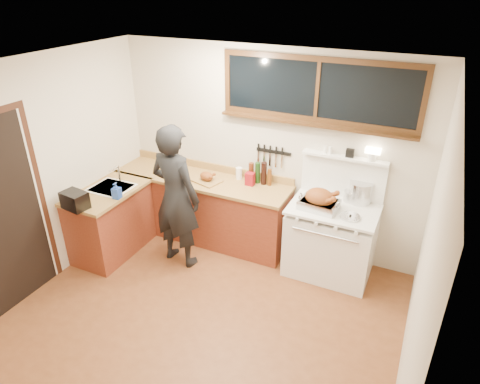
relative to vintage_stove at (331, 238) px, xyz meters
The scene contains 20 objects.
ground_plane 1.79m from the vintage_stove, 125.35° to the right, with size 4.00×3.50×0.02m, color brown.
room_shell 2.10m from the vintage_stove, 125.35° to the right, with size 4.10×3.60×2.65m.
counter_back 1.80m from the vintage_stove, behind, with size 2.44×0.64×1.00m.
counter_left 2.81m from the vintage_stove, 163.78° to the right, with size 0.64×1.09×0.90m.
sink_unit 2.80m from the vintage_stove, 165.18° to the right, with size 0.50×0.45×0.37m.
vintage_stove is the anchor object (origin of this frame).
back_window 1.68m from the vintage_stove, 142.43° to the left, with size 2.32×0.13×0.77m.
left_doorway 3.63m from the vintage_stove, 146.76° to the right, with size 0.02×1.04×2.17m.
knife_strip 1.29m from the vintage_stove, 160.75° to the left, with size 0.46×0.03×0.28m.
man 1.94m from the vintage_stove, 161.65° to the right, with size 0.72×0.52×1.83m.
soap_bottle 2.64m from the vintage_stove, 159.84° to the right, with size 0.10×0.10×0.20m.
toaster 3.04m from the vintage_stove, 154.46° to the right, with size 0.32×0.24×0.20m.
cutting_board 1.75m from the vintage_stove, behind, with size 0.41×0.35×0.13m.
roast_turkey 0.57m from the vintage_stove, 147.57° to the right, with size 0.47×0.36×0.25m.
stockpot 0.66m from the vintage_stove, 48.57° to the left, with size 0.34×0.34×0.26m.
saucepan 0.57m from the vintage_stove, 61.48° to the left, with size 0.19×0.30×0.13m.
pot_lid 0.52m from the vintage_stove, 37.99° to the right, with size 0.26×0.26×0.04m.
coffee_tin 1.25m from the vintage_stove, behind, with size 0.11×0.09×0.17m.
pitcher 1.45m from the vintage_stove, behind, with size 0.11×0.11×0.16m.
bottle_cluster 1.20m from the vintage_stove, 168.06° to the left, with size 0.32×0.07×0.30m.
Camera 1 is at (1.85, -2.98, 3.31)m, focal length 32.00 mm.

